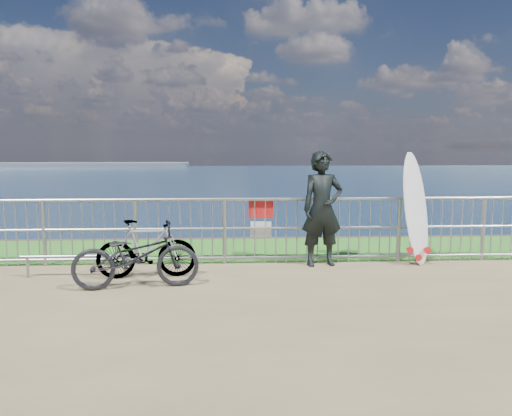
{
  "coord_description": "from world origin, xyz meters",
  "views": [
    {
      "loc": [
        -0.41,
        -6.75,
        1.98
      ],
      "look_at": [
        0.01,
        1.2,
        1.0
      ],
      "focal_mm": 35.0,
      "sensor_mm": 36.0,
      "label": 1
    }
  ],
  "objects": [
    {
      "name": "bike_rack",
      "position": [
        -2.75,
        0.82,
        0.29
      ],
      "size": [
        1.67,
        0.05,
        0.35
      ],
      "color": "gray",
      "rests_on": "ground"
    },
    {
      "name": "surfer",
      "position": [
        1.12,
        1.4,
        0.95
      ],
      "size": [
        0.76,
        0.56,
        1.91
      ],
      "primitive_type": "imported",
      "rotation": [
        0.0,
        0.0,
        0.16
      ],
      "color": "black",
      "rests_on": "ground"
    },
    {
      "name": "bicycle_far",
      "position": [
        -1.67,
        0.73,
        0.45
      ],
      "size": [
        1.53,
        0.57,
        0.9
      ],
      "primitive_type": "imported",
      "rotation": [
        0.0,
        0.0,
        1.68
      ],
      "color": "black",
      "rests_on": "ground"
    },
    {
      "name": "surfboard",
      "position": [
        2.73,
        1.44,
        0.88
      ],
      "size": [
        0.64,
        0.61,
        1.91
      ],
      "color": "silver",
      "rests_on": "ground"
    },
    {
      "name": "bicycle_near",
      "position": [
        -1.73,
        0.17,
        0.46
      ],
      "size": [
        1.82,
        0.85,
        0.92
      ],
      "primitive_type": "imported",
      "rotation": [
        0.0,
        0.0,
        1.71
      ],
      "color": "black",
      "rests_on": "ground"
    },
    {
      "name": "railing",
      "position": [
        0.02,
        1.6,
        0.58
      ],
      "size": [
        10.06,
        0.1,
        1.13
      ],
      "color": "gray",
      "rests_on": "ground"
    },
    {
      "name": "grass_strip",
      "position": [
        0.0,
        2.7,
        0.01
      ],
      "size": [
        120.0,
        120.0,
        0.0
      ],
      "primitive_type": "plane",
      "color": "#2A7520",
      "rests_on": "ground"
    },
    {
      "name": "seascape",
      "position": [
        -43.75,
        147.49,
        -4.03
      ],
      "size": [
        260.0,
        260.0,
        5.0
      ],
      "color": "brown",
      "rests_on": "ground"
    }
  ]
}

